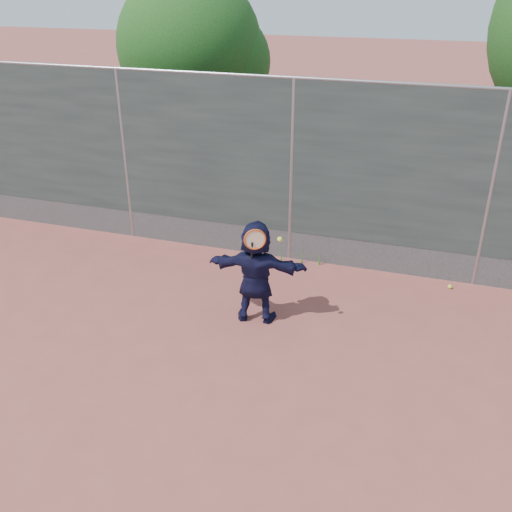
% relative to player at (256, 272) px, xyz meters
% --- Properties ---
extents(ground, '(80.00, 80.00, 0.00)m').
position_rel_player_xyz_m(ground, '(-0.04, -1.51, -0.74)').
color(ground, '#9E4C42').
rests_on(ground, ground).
extents(player, '(1.42, 0.60, 1.48)m').
position_rel_player_xyz_m(player, '(0.00, 0.00, 0.00)').
color(player, '#121333').
rests_on(player, ground).
extents(ball_ground, '(0.07, 0.07, 0.07)m').
position_rel_player_xyz_m(ball_ground, '(2.62, 1.72, -0.71)').
color(ball_ground, yellow).
rests_on(ball_ground, ground).
extents(fence, '(20.00, 0.06, 3.03)m').
position_rel_player_xyz_m(fence, '(-0.04, 1.99, 0.84)').
color(fence, '#38423D').
rests_on(fence, ground).
extents(swing_action, '(0.50, 0.16, 0.51)m').
position_rel_player_xyz_m(swing_action, '(0.08, -0.20, 0.58)').
color(swing_action, '#CD4A13').
rests_on(swing_action, ground).
extents(tree_left, '(3.15, 3.00, 4.53)m').
position_rel_player_xyz_m(tree_left, '(-2.89, 5.04, 2.20)').
color(tree_left, '#382314').
rests_on(tree_left, ground).
extents(weed_clump, '(0.68, 0.07, 0.30)m').
position_rel_player_xyz_m(weed_clump, '(0.26, 1.88, -0.61)').
color(weed_clump, '#387226').
rests_on(weed_clump, ground).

